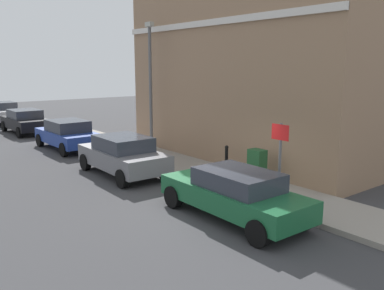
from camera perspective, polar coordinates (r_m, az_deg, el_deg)
The scene contains 12 objects.
ground at distance 12.10m, azimuth 2.75°, elevation -8.41°, with size 80.00×80.00×0.00m, color #38383A.
sidewalk at distance 17.91m, azimuth -4.82°, elevation -1.79°, with size 2.21×30.00×0.15m, color gray.
corner_building at distance 18.89m, azimuth 10.93°, elevation 12.43°, with size 7.15×11.59×9.13m.
car_green at distance 10.97m, azimuth 5.90°, elevation -6.61°, with size 1.82×4.42×1.34m.
car_grey at distance 15.45m, azimuth -9.56°, elevation -1.33°, with size 1.96×4.16×1.46m.
car_blue at distance 20.87m, azimuth -16.85°, elevation 1.45°, with size 1.94×4.22×1.42m.
car_black at distance 26.75m, azimuth -22.10°, elevation 3.12°, with size 1.96×4.20×1.43m.
car_silver at distance 31.91m, azimuth -24.85°, elevation 4.11°, with size 1.97×4.17×1.52m.
utility_cabinet at distance 13.80m, azimuth 8.98°, elevation -3.15°, with size 0.46×0.61×1.15m.
bollard_near_cabinet at distance 14.95m, azimuth 4.80°, elevation -1.87°, with size 0.14×0.14×1.04m.
street_sign at distance 11.73m, azimuth 12.10°, elevation -0.84°, with size 0.08×0.60×2.30m.
lamppost at distance 18.54m, azimuth -5.78°, elevation 8.70°, with size 0.20×0.44×5.72m.
Camera 1 is at (-7.52, -8.59, 4.00)m, focal length 38.45 mm.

